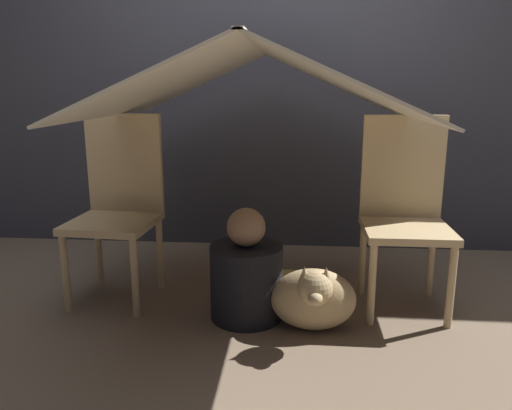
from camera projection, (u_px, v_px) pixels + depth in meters
The scene contains 8 objects.
ground_plane at pixel (255, 308), 2.55m from camera, with size 8.80×8.80×0.00m, color #7A6651.
wall_back at pixel (269, 63), 3.30m from camera, with size 7.00×0.05×2.50m.
chair_left at pixel (118, 202), 2.62m from camera, with size 0.45×0.45×0.97m.
chair_right at pixel (404, 207), 2.50m from camera, with size 0.42×0.42×0.97m.
sheet_canopy at pixel (256, 80), 2.34m from camera, with size 1.49×1.44×0.34m.
person_front at pixel (246, 275), 2.41m from camera, with size 0.35×0.35×0.55m.
dog at pixel (313, 298), 2.28m from camera, with size 0.40×0.36×0.36m.
floor_cushion at pixel (293, 290), 2.65m from camera, with size 0.42×0.34×0.10m.
Camera 1 is at (0.20, -2.35, 1.12)m, focal length 35.00 mm.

